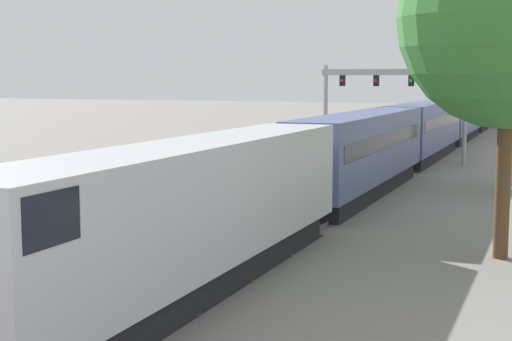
% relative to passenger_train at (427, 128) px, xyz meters
% --- Properties ---
extents(ground_plane, '(400.00, 400.00, 0.00)m').
position_rel_passenger_train_xyz_m(ground_plane, '(-2.00, -48.24, -2.61)').
color(ground_plane, gray).
extents(track_main, '(2.60, 200.00, 0.16)m').
position_rel_passenger_train_xyz_m(track_main, '(0.00, 11.76, -2.54)').
color(track_main, slate).
rests_on(track_main, ground).
extents(track_near, '(2.60, 160.00, 0.16)m').
position_rel_passenger_train_xyz_m(track_near, '(-5.50, -8.24, -2.54)').
color(track_near, slate).
rests_on(track_near, ground).
extents(passenger_train, '(3.04, 109.03, 4.80)m').
position_rel_passenger_train_xyz_m(passenger_train, '(0.00, 0.00, 0.00)').
color(passenger_train, silver).
rests_on(passenger_train, ground).
extents(signal_gantry, '(12.10, 0.49, 7.94)m').
position_rel_passenger_train_xyz_m(signal_gantry, '(-2.25, -3.26, 3.21)').
color(signal_gantry, '#999BA0').
rests_on(signal_gantry, ground).
extents(trackside_tree_left, '(8.21, 8.21, 13.09)m').
position_rel_passenger_train_xyz_m(trackside_tree_left, '(8.70, -35.43, 6.36)').
color(trackside_tree_left, brown).
rests_on(trackside_tree_left, ground).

